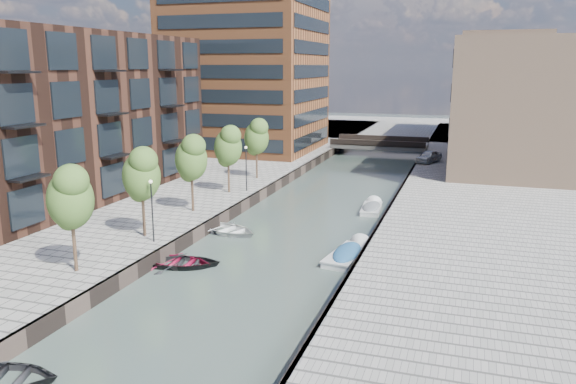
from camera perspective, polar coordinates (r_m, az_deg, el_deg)
The scene contains 24 objects.
water at distance 49.56m, azimuth 3.52°, elevation -1.56°, with size 300.00×300.00×0.00m, color #38473F.
quay_right at distance 48.15m, azimuth 22.31°, elevation -2.33°, with size 20.00×140.00×1.00m, color gray.
quay_wall_left at distance 51.25m, azimuth -3.08°, elevation -0.50°, with size 0.25×140.00×1.00m, color #332823.
quay_wall_right at distance 48.33m, azimuth 10.55°, elevation -1.52°, with size 0.25×140.00×1.00m, color #332823.
far_closure at distance 107.83m, azimuth 11.63°, elevation 6.23°, with size 80.00×40.00×1.00m, color gray.
apartment_block at distance 48.70m, azimuth -23.22°, elevation 6.74°, with size 8.00×38.00×14.00m, color black.
tower at distance 77.25m, azimuth -4.15°, elevation 15.50°, with size 18.00×18.00×30.00m, color brown.
tan_block_near at distance 68.78m, azimuth 21.61°, elevation 8.33°, with size 12.00×25.00×14.00m, color tan.
tan_block_far at distance 94.67m, azimuth 20.80°, elevation 9.97°, with size 12.00×20.00×16.00m, color tan.
bridge at distance 80.16m, azimuth 9.32°, elevation 4.80°, with size 13.00×6.00×1.30m.
tree_2 at distance 32.66m, azimuth -21.26°, elevation -0.36°, with size 2.50×2.50×5.95m.
tree_3 at distance 38.20m, azimuth -14.69°, elevation 1.89°, with size 2.50×2.50×5.95m.
tree_4 at distance 44.15m, azimuth -9.82°, elevation 3.54°, with size 2.50×2.50×5.95m.
tree_5 at distance 50.37m, azimuth -6.12°, elevation 4.78°, with size 2.50×2.50×5.95m.
tree_6 at distance 56.78m, azimuth -3.23°, elevation 5.72°, with size 2.50×2.50×5.95m.
lamp_1 at distance 37.06m, azimuth -13.66°, elevation -1.21°, with size 0.24×0.24×4.12m.
lamp_2 at distance 51.05m, azimuth -4.28°, elevation 2.88°, with size 0.24×0.24×4.12m.
sloop_1 at distance 25.88m, azimuth -27.07°, elevation -16.93°, with size 3.21×4.49×0.93m, color #242427.
sloop_2 at distance 36.06m, azimuth -11.07°, elevation -7.31°, with size 3.14×4.39×0.91m, color maroon.
sloop_3 at distance 42.18m, azimuth -6.07°, elevation -4.17°, with size 3.48×4.87×1.01m, color silver.
sloop_4 at distance 35.81m, azimuth -10.44°, elevation -7.43°, with size 3.21×4.49×0.93m, color black.
motorboat_3 at distance 37.06m, azimuth 6.28°, elevation -6.25°, with size 2.47×5.38×1.73m.
motorboat_4 at distance 49.09m, azimuth 8.51°, elevation -1.60°, with size 1.88×4.61×1.50m.
car at distance 68.47m, azimuth 14.12°, elevation 3.52°, with size 1.70×4.23×1.44m, color silver.
Camera 1 is at (11.93, -6.53, 12.21)m, focal length 35.00 mm.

